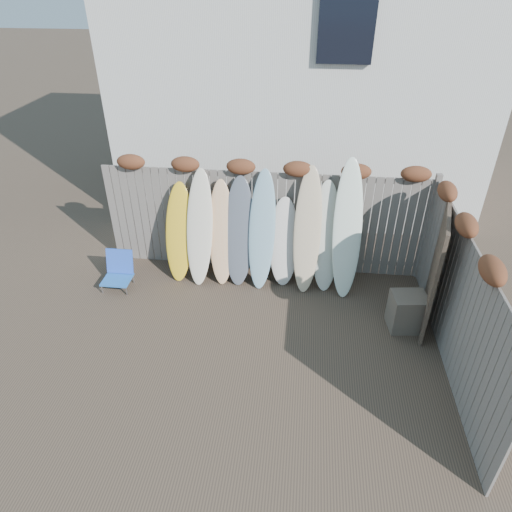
# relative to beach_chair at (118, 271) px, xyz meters

# --- Properties ---
(ground) EXTENTS (80.00, 80.00, 0.00)m
(ground) POSITION_rel_beach_chair_xyz_m (2.60, -1.48, -0.31)
(ground) COLOR #493A2D
(back_fence) EXTENTS (6.05, 0.28, 2.24)m
(back_fence) POSITION_rel_beach_chair_xyz_m (2.66, 0.91, 0.87)
(back_fence) COLOR slate
(back_fence) RESTS_ON ground
(right_fence) EXTENTS (0.28, 4.40, 2.24)m
(right_fence) POSITION_rel_beach_chair_xyz_m (5.60, -1.23, 0.83)
(right_fence) COLOR slate
(right_fence) RESTS_ON ground
(house) EXTENTS (8.50, 5.50, 6.33)m
(house) POSITION_rel_beach_chair_xyz_m (3.10, 5.02, 2.89)
(house) COLOR silver
(house) RESTS_ON ground
(beach_chair) EXTENTS (0.50, 0.54, 0.67)m
(beach_chair) POSITION_rel_beach_chair_xyz_m (0.00, 0.00, 0.00)
(beach_chair) COLOR blue
(beach_chair) RESTS_ON ground
(wooden_crate) EXTENTS (0.60, 0.52, 0.64)m
(wooden_crate) POSITION_rel_beach_chair_xyz_m (5.12, -0.62, 0.01)
(wooden_crate) COLOR #494237
(wooden_crate) RESTS_ON ground
(lattice_panel) EXTENTS (0.38, 1.32, 2.02)m
(lattice_panel) POSITION_rel_beach_chair_xyz_m (5.46, -0.42, 0.70)
(lattice_panel) COLOR #47322B
(lattice_panel) RESTS_ON ground
(surfboard_0) EXTENTS (0.56, 0.68, 1.82)m
(surfboard_0) POSITION_rel_beach_chair_xyz_m (1.08, 0.50, 0.60)
(surfboard_0) COLOR yellow
(surfboard_0) RESTS_ON ground
(surfboard_1) EXTENTS (0.53, 0.77, 2.09)m
(surfboard_1) POSITION_rel_beach_chair_xyz_m (1.48, 0.46, 0.73)
(surfboard_1) COLOR #EFE4CC
(surfboard_1) RESTS_ON ground
(surfboard_2) EXTENTS (0.52, 0.72, 1.90)m
(surfboard_2) POSITION_rel_beach_chair_xyz_m (1.87, 0.50, 0.64)
(surfboard_2) COLOR #EBB68E
(surfboard_2) RESTS_ON ground
(surfboard_3) EXTENTS (0.54, 0.70, 1.97)m
(surfboard_3) POSITION_rel_beach_chair_xyz_m (2.20, 0.52, 0.67)
(surfboard_3) COLOR #515763
(surfboard_3) RESTS_ON ground
(surfboard_4) EXTENTS (0.52, 0.78, 2.12)m
(surfboard_4) POSITION_rel_beach_chair_xyz_m (2.62, 0.48, 0.75)
(surfboard_4) COLOR #88B3C8
(surfboard_4) RESTS_ON ground
(surfboard_5) EXTENTS (0.57, 0.61, 1.61)m
(surfboard_5) POSITION_rel_beach_chair_xyz_m (3.02, 0.55, 0.49)
(surfboard_5) COLOR silver
(surfboard_5) RESTS_ON ground
(surfboard_6) EXTENTS (0.50, 0.79, 2.21)m
(surfboard_6) POSITION_rel_beach_chair_xyz_m (3.43, 0.48, 0.80)
(surfboard_6) COLOR beige
(surfboard_6) RESTS_ON ground
(surfboard_7) EXTENTS (0.57, 0.74, 1.96)m
(surfboard_7) POSITION_rel_beach_chair_xyz_m (3.77, 0.52, 0.67)
(surfboard_7) COLOR silver
(surfboard_7) RESTS_ON ground
(surfboard_8) EXTENTS (0.55, 0.86, 2.39)m
(surfboard_8) POSITION_rel_beach_chair_xyz_m (4.12, 0.44, 0.88)
(surfboard_8) COLOR white
(surfboard_8) RESTS_ON ground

